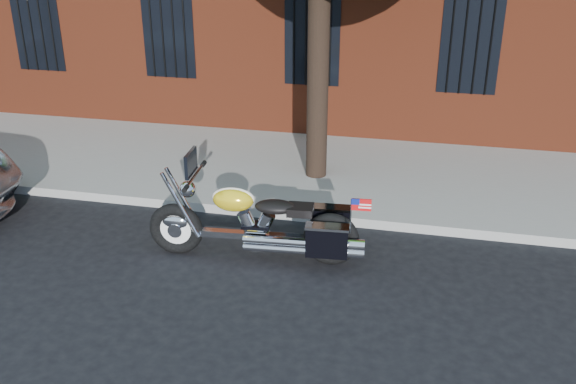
# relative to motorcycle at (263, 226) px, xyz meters

# --- Properties ---
(ground) EXTENTS (120.00, 120.00, 0.00)m
(ground) POSITION_rel_motorcycle_xyz_m (-0.29, -0.05, -0.52)
(ground) COLOR black
(ground) RESTS_ON ground
(curb) EXTENTS (40.00, 0.16, 0.15)m
(curb) POSITION_rel_motorcycle_xyz_m (-0.29, 1.33, -0.44)
(curb) COLOR gray
(curb) RESTS_ON ground
(sidewalk) EXTENTS (40.00, 3.60, 0.15)m
(sidewalk) POSITION_rel_motorcycle_xyz_m (-0.29, 3.21, -0.44)
(sidewalk) COLOR gray
(sidewalk) RESTS_ON ground
(motorcycle) EXTENTS (3.06, 0.98, 1.53)m
(motorcycle) POSITION_rel_motorcycle_xyz_m (0.00, 0.00, 0.00)
(motorcycle) COLOR black
(motorcycle) RESTS_ON ground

